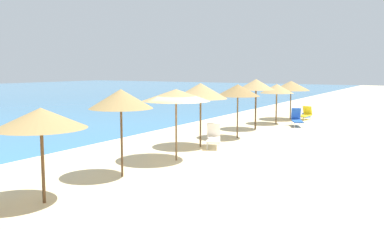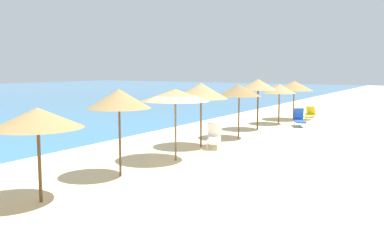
% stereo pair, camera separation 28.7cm
% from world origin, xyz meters
% --- Properties ---
extents(ground_plane, '(160.00, 160.00, 0.00)m').
position_xyz_m(ground_plane, '(0.00, 0.00, 0.00)').
color(ground_plane, beige).
extents(beach_umbrella_3, '(2.37, 2.37, 2.53)m').
position_xyz_m(beach_umbrella_3, '(-6.13, 1.07, 2.25)').
color(beach_umbrella_3, brown).
rests_on(beach_umbrella_3, ground_plane).
extents(beach_umbrella_4, '(2.07, 2.07, 2.88)m').
position_xyz_m(beach_umbrella_4, '(-3.02, 1.02, 2.56)').
color(beach_umbrella_4, brown).
rests_on(beach_umbrella_4, ground_plane).
extents(beach_umbrella_5, '(2.61, 2.61, 2.76)m').
position_xyz_m(beach_umbrella_5, '(-0.08, 0.80, 2.53)').
color(beach_umbrella_5, brown).
rests_on(beach_umbrella_5, ground_plane).
extents(beach_umbrella_6, '(2.41, 2.41, 2.89)m').
position_xyz_m(beach_umbrella_6, '(2.82, 1.37, 2.54)').
color(beach_umbrella_6, brown).
rests_on(beach_umbrella_6, ground_plane).
extents(beach_umbrella_7, '(2.25, 2.25, 2.74)m').
position_xyz_m(beach_umbrella_7, '(5.89, 0.93, 2.44)').
color(beach_umbrella_7, brown).
rests_on(beach_umbrella_7, ground_plane).
extents(beach_umbrella_8, '(2.15, 2.15, 2.93)m').
position_xyz_m(beach_umbrella_8, '(9.20, 1.28, 2.61)').
color(beach_umbrella_8, brown).
rests_on(beach_umbrella_8, ground_plane).
extents(beach_umbrella_9, '(2.11, 2.11, 2.56)m').
position_xyz_m(beach_umbrella_9, '(12.14, 1.05, 2.25)').
color(beach_umbrella_9, brown).
rests_on(beach_umbrella_9, ground_plane).
extents(beach_umbrella_10, '(2.59, 2.59, 2.68)m').
position_xyz_m(beach_umbrella_10, '(14.85, 0.96, 2.35)').
color(beach_umbrella_10, brown).
rests_on(beach_umbrella_10, ground_plane).
extents(lounge_chair_0, '(1.53, 1.13, 1.09)m').
position_xyz_m(lounge_chair_0, '(11.77, -0.41, 0.45)').
color(lounge_chair_0, blue).
rests_on(lounge_chair_0, ground_plane).
extents(lounge_chair_1, '(1.65, 1.23, 1.05)m').
position_xyz_m(lounge_chair_1, '(3.10, 0.85, 0.45)').
color(lounge_chair_1, white).
rests_on(lounge_chair_1, ground_plane).
extents(lounge_chair_4, '(1.40, 0.81, 0.93)m').
position_xyz_m(lounge_chair_4, '(15.24, 0.04, 0.39)').
color(lounge_chair_4, yellow).
rests_on(lounge_chair_4, ground_plane).
extents(cooler_box, '(0.59, 0.55, 0.33)m').
position_xyz_m(cooler_box, '(16.59, 0.31, 0.17)').
color(cooler_box, blue).
rests_on(cooler_box, ground_plane).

